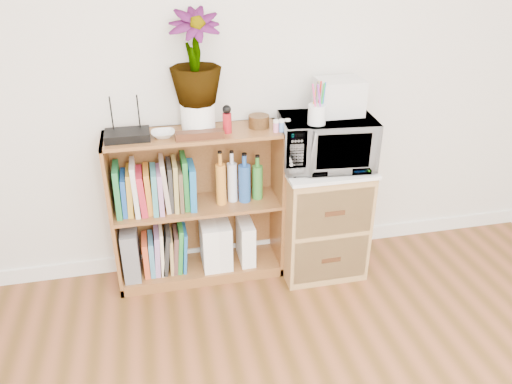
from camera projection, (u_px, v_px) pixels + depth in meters
name	position (u px, v px, depth m)	size (l,w,h in m)	color
skirting_board	(251.00, 248.00, 3.36)	(4.00, 0.02, 0.10)	white
bookshelf	(198.00, 208.00, 2.97)	(1.00, 0.30, 0.95)	brown
wicker_unit	(320.00, 218.00, 3.11)	(0.50, 0.45, 0.70)	#9E7542
microwave	(326.00, 142.00, 2.86)	(0.52, 0.35, 0.29)	white
pen_cup	(317.00, 114.00, 2.68)	(0.10, 0.10, 0.11)	white
small_appliance	(339.00, 97.00, 2.82)	(0.25, 0.21, 0.20)	silver
router	(127.00, 135.00, 2.66)	(0.24, 0.16, 0.04)	black
white_bowl	(163.00, 134.00, 2.69)	(0.13, 0.13, 0.03)	silver
plant_pot	(198.00, 117.00, 2.74)	(0.19, 0.19, 0.16)	white
potted_plant	(195.00, 58.00, 2.59)	(0.27, 0.27, 0.49)	#316F2C
trinket_box	(200.00, 135.00, 2.66)	(0.26, 0.06, 0.04)	#3B1F10
kokeshi_doll	(227.00, 123.00, 2.73)	(0.05, 0.05, 0.11)	maroon
wooden_bowl	(259.00, 121.00, 2.82)	(0.12, 0.12, 0.07)	#36220E
paint_jars	(282.00, 126.00, 2.76)	(0.12, 0.04, 0.06)	#D37580
file_box	(131.00, 251.00, 3.00)	(0.10, 0.26, 0.32)	slate
magazine_holder_left	(209.00, 244.00, 3.09)	(0.09, 0.24, 0.30)	white
magazine_holder_mid	(222.00, 242.00, 3.11)	(0.09, 0.24, 0.30)	white
magazine_holder_right	(246.00, 241.00, 3.14)	(0.09, 0.22, 0.28)	white
cookbooks	(156.00, 187.00, 2.85)	(0.45, 0.20, 0.31)	#1F773B
liquor_bottles	(239.00, 177.00, 2.94)	(0.29, 0.07, 0.32)	orange
lower_books	(165.00, 250.00, 3.06)	(0.27, 0.19, 0.30)	#D84C26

